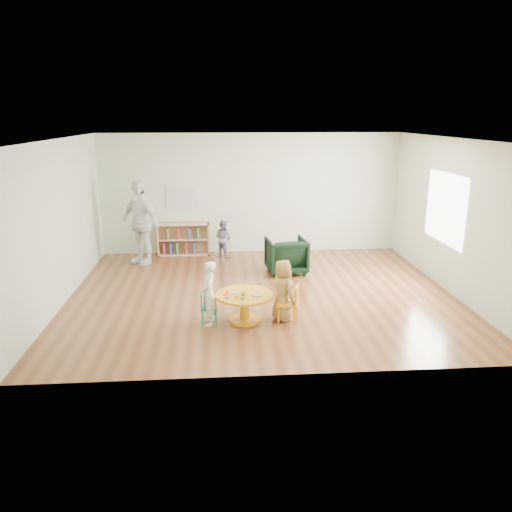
% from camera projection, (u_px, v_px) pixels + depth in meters
% --- Properties ---
extents(room, '(7.10, 7.00, 2.80)m').
position_uv_depth(room, '(263.00, 192.00, 8.71)').
color(room, brown).
rests_on(room, ground).
extents(activity_table, '(0.92, 0.92, 0.50)m').
position_uv_depth(activity_table, '(245.00, 302.00, 7.93)').
color(activity_table, orange).
rests_on(activity_table, ground).
extents(kid_chair_left, '(0.28, 0.28, 0.50)m').
position_uv_depth(kid_chair_left, '(207.00, 306.00, 7.90)').
color(kid_chair_left, '#1C9D7A').
rests_on(kid_chair_left, ground).
extents(kid_chair_right, '(0.40, 0.40, 0.60)m').
position_uv_depth(kid_chair_right, '(291.00, 302.00, 7.91)').
color(kid_chair_right, orange).
rests_on(kid_chair_right, ground).
extents(bookshelf, '(1.20, 0.30, 0.75)m').
position_uv_depth(bookshelf, '(183.00, 239.00, 11.75)').
color(bookshelf, tan).
rests_on(bookshelf, ground).
extents(alphabet_poster, '(0.74, 0.01, 0.54)m').
position_uv_depth(alphabet_poster, '(182.00, 197.00, 11.60)').
color(alphabet_poster, silver).
rests_on(alphabet_poster, ground).
extents(armchair, '(0.87, 0.89, 0.74)m').
position_uv_depth(armchair, '(286.00, 256.00, 10.38)').
color(armchair, black).
rests_on(armchair, ground).
extents(child_left, '(0.25, 0.38, 1.02)m').
position_uv_depth(child_left, '(209.00, 293.00, 7.76)').
color(child_left, white).
rests_on(child_left, ground).
extents(child_right, '(0.49, 0.58, 1.00)m').
position_uv_depth(child_right, '(283.00, 290.00, 7.92)').
color(child_right, yellow).
rests_on(child_right, ground).
extents(toddler, '(0.54, 0.53, 0.87)m').
position_uv_depth(toddler, '(223.00, 238.00, 11.53)').
color(toddler, '#18183C').
rests_on(toddler, ground).
extents(adult_caretaker, '(1.12, 1.04, 1.85)m').
position_uv_depth(adult_caretaker, '(140.00, 222.00, 10.89)').
color(adult_caretaker, white).
rests_on(adult_caretaker, ground).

